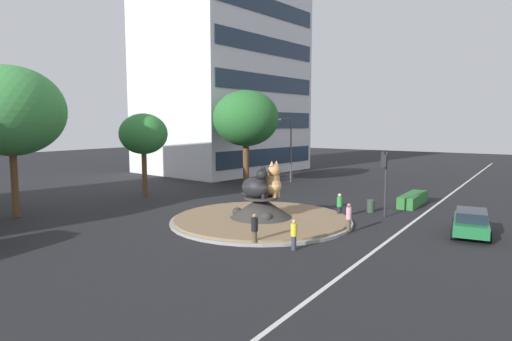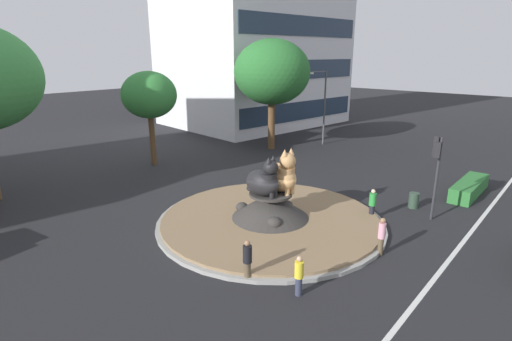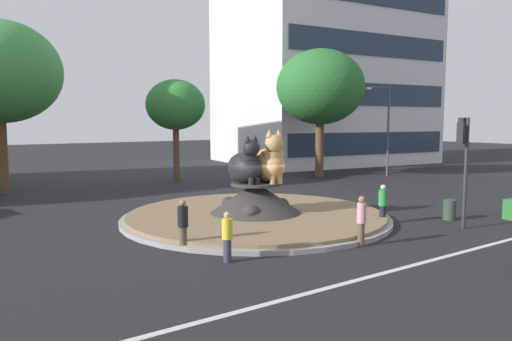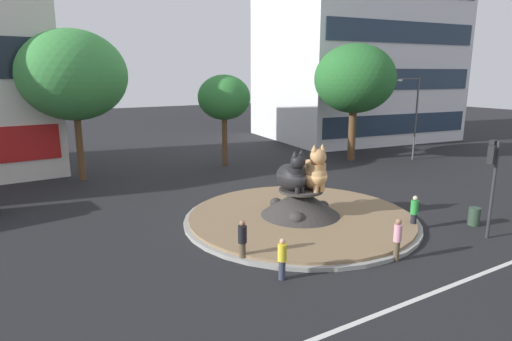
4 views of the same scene
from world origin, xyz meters
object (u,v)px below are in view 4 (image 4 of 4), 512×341
Objects in this scene: cat_statue_black at (292,175)px; cat_statue_calico at (313,172)px; broadleaf_tree_behind_island at (224,98)px; second_tree_near_tower at (73,75)px; pedestrian_pink_shirt at (397,238)px; office_tower at (357,17)px; third_tree_left at (355,79)px; pedestrian_black_shirt at (242,240)px; traffic_light_mast at (492,167)px; pedestrian_yellow_shirt at (282,258)px; pedestrian_green_shirt at (414,212)px; streetlight_arm at (414,113)px; litter_bin at (474,216)px.

cat_statue_calico is (1.09, -0.26, 0.09)m from cat_statue_black.
broadleaf_tree_behind_island is (3.33, 14.22, 3.04)m from cat_statue_black.
second_tree_near_tower is 23.32m from pedestrian_pink_shirt.
broadleaf_tree_behind_island is (-20.51, -7.16, -8.19)m from office_tower.
cat_statue_black is at bearing -142.61° from third_tree_left.
pedestrian_black_shirt is at bearing -56.15° from cat_statue_calico.
traffic_light_mast is 34.25m from office_tower.
cat_statue_calico is at bearing -59.85° from second_tree_near_tower.
third_tree_left reaches higher than pedestrian_black_shirt.
cat_statue_calico is at bearing 116.80° from pedestrian_black_shirt.
broadleaf_tree_behind_island is 11.16m from second_tree_near_tower.
third_tree_left reaches higher than pedestrian_pink_shirt.
pedestrian_black_shirt reaches higher than pedestrian_yellow_shirt.
office_tower is at bearing 11.73° from second_tree_near_tower.
traffic_light_mast reaches higher than pedestrian_green_shirt.
pedestrian_green_shirt is at bearing -86.37° from broadleaf_tree_behind_island.
pedestrian_black_shirt is (-8.85, 1.03, 0.03)m from pedestrian_green_shirt.
second_tree_near_tower reaches higher than pedestrian_pink_shirt.
pedestrian_pink_shirt is at bearing 4.38° from cat_statue_black.
third_tree_left reaches higher than broadleaf_tree_behind_island.
traffic_light_mast is at bearing 1.25° from pedestrian_yellow_shirt.
pedestrian_green_shirt is (1.15, -18.05, -4.60)m from broadleaf_tree_behind_island.
second_tree_near_tower is 1.46× the size of streetlight_arm.
third_tree_left is 5.83× the size of pedestrian_green_shirt.
pedestrian_pink_shirt is (5.37, -3.08, 0.04)m from pedestrian_black_shirt.
third_tree_left is at bearing 68.27° from litter_bin.
broadleaf_tree_behind_island is 20.74m from pedestrian_pink_shirt.
streetlight_arm is (-5.59, -13.50, -9.54)m from office_tower.
cat_statue_black reaches higher than litter_bin.
traffic_light_mast is 3.92m from pedestrian_green_shirt.
office_tower reaches higher than third_tree_left.
third_tree_left reaches higher than traffic_light_mast.
broadleaf_tree_behind_island is (2.23, 14.48, 2.95)m from cat_statue_calico.
cat_statue_calico is at bearing -98.77° from broadleaf_tree_behind_island.
pedestrian_pink_shirt is at bearing -67.31° from second_tree_near_tower.
traffic_light_mast is at bearing 40.70° from cat_statue_black.
streetlight_arm is 7.83× the size of litter_bin.
broadleaf_tree_behind_island is at bearing -88.13° from pedestrian_green_shirt.
cat_statue_black is 1.29× the size of pedestrian_black_shirt.
cat_statue_black is at bearing 120.04° from pedestrian_pink_shirt.
broadleaf_tree_behind_island is 4.22× the size of pedestrian_black_shirt.
traffic_light_mast is 0.64× the size of streetlight_arm.
cat_statue_black is at bearing 60.22° from pedestrian_yellow_shirt.
pedestrian_green_shirt is at bearing 85.23° from pedestrian_black_shirt.
second_tree_near_tower reaches higher than traffic_light_mast.
second_tree_near_tower is (-11.00, 0.62, 1.77)m from broadleaf_tree_behind_island.
cat_statue_black is 33.94m from office_tower.
pedestrian_green_shirt is 8.91m from pedestrian_black_shirt.
cat_statue_black is 9.27m from litter_bin.
office_tower reaches higher than pedestrian_yellow_shirt.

